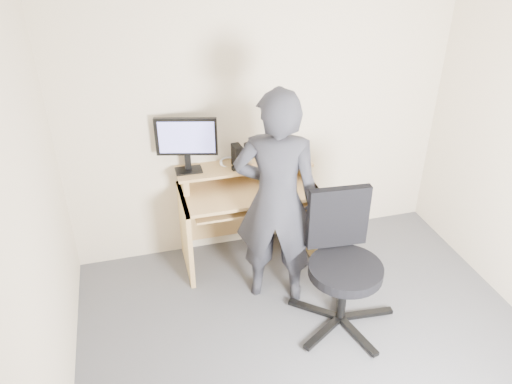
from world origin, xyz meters
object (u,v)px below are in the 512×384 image
monitor (186,140)px  person (277,201)px  desk (247,204)px  office_chair (342,257)px

monitor → person: (0.58, -0.68, -0.29)m
desk → monitor: 0.82m
monitor → desk: bearing=5.0°
office_chair → monitor: bearing=136.9°
office_chair → person: 0.66m
desk → monitor: size_ratio=2.35×
monitor → person: person is taller
monitor → office_chair: (0.99, -1.08, -0.62)m
desk → office_chair: bearing=-63.6°
office_chair → person: bearing=139.8°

